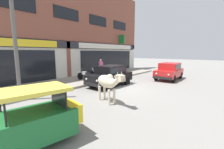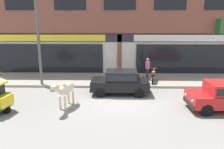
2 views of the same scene
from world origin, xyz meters
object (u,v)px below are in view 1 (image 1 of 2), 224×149
at_px(car_0, 110,74).
at_px(motorcycle_0, 86,75).
at_px(car_1, 169,70).
at_px(motorcycle_2, 108,72).
at_px(motorcycle_1, 99,74).
at_px(utility_pole, 14,35).
at_px(cow, 108,82).
at_px(auto_rickshaw, 41,119).
at_px(pedestrian, 101,66).

bearing_deg(car_0, motorcycle_0, 96.21).
bearing_deg(car_1, motorcycle_2, 120.92).
bearing_deg(motorcycle_1, motorcycle_2, 2.05).
relative_size(car_0, motorcycle_2, 2.02).
distance_m(motorcycle_0, motorcycle_1, 1.38).
height_order(motorcycle_0, motorcycle_1, same).
relative_size(motorcycle_0, utility_pole, 0.30).
bearing_deg(utility_pole, motorcycle_2, 6.25).
height_order(cow, auto_rickshaw, cow).
distance_m(car_0, utility_pole, 6.07).
bearing_deg(motorcycle_2, motorcycle_0, 178.13).
distance_m(auto_rickshaw, motorcycle_1, 9.20).
relative_size(motorcycle_1, pedestrian, 1.12).
height_order(motorcycle_0, motorcycle_2, same).
bearing_deg(motorcycle_2, car_0, -136.42).
bearing_deg(motorcycle_0, car_0, -83.79).
relative_size(motorcycle_0, motorcycle_1, 1.01).
height_order(car_0, utility_pole, utility_pole).
distance_m(motorcycle_2, utility_pole, 8.27).
bearing_deg(car_0, cow, -141.92).
bearing_deg(auto_rickshaw, car_1, 2.74).
relative_size(cow, auto_rickshaw, 1.00).
bearing_deg(car_1, pedestrian, 120.98).
relative_size(motorcycle_2, utility_pole, 0.29).
distance_m(cow, utility_pole, 4.97).
relative_size(motorcycle_2, pedestrian, 1.12).
height_order(cow, motorcycle_2, cow).
distance_m(auto_rickshaw, motorcycle_0, 8.19).
bearing_deg(pedestrian, motorcycle_1, -146.37).
distance_m(auto_rickshaw, motorcycle_2, 10.29).
bearing_deg(pedestrian, motorcycle_2, -58.56).
distance_m(cow, motorcycle_0, 5.34).
bearing_deg(motorcycle_1, motorcycle_0, 174.52).
distance_m(car_0, motorcycle_1, 2.50).
height_order(auto_rickshaw, motorcycle_2, auto_rickshaw).
relative_size(motorcycle_0, motorcycle_2, 1.01).
bearing_deg(car_1, utility_pole, 159.95).
xyz_separation_m(car_1, utility_pole, (-10.62, 3.88, 2.38)).
xyz_separation_m(motorcycle_0, motorcycle_1, (1.37, -0.13, 0.00)).
xyz_separation_m(motorcycle_1, pedestrian, (0.92, 0.61, 0.60)).
height_order(pedestrian, utility_pole, utility_pole).
distance_m(car_1, motorcycle_1, 6.23).
bearing_deg(car_1, motorcycle_1, 131.21).
height_order(auto_rickshaw, motorcycle_0, auto_rickshaw).
bearing_deg(auto_rickshaw, motorcycle_0, 40.97).
relative_size(motorcycle_1, utility_pole, 0.30).
relative_size(car_0, motorcycle_0, 2.00).
distance_m(car_0, motorcycle_0, 2.38).
xyz_separation_m(car_1, motorcycle_0, (-5.47, 4.81, -0.28)).
bearing_deg(motorcycle_2, motorcycle_1, -177.95).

